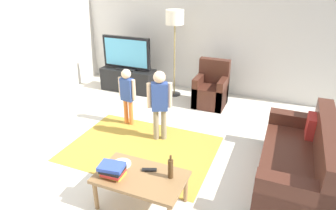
# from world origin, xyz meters

# --- Properties ---
(ground) EXTENTS (7.80, 7.80, 0.00)m
(ground) POSITION_xyz_m (0.00, 0.00, 0.00)
(ground) COLOR beige
(wall_back) EXTENTS (6.00, 0.12, 2.70)m
(wall_back) POSITION_xyz_m (0.00, 3.00, 1.35)
(wall_back) COLOR silver
(wall_back) RESTS_ON ground
(area_rug) EXTENTS (2.20, 1.60, 0.01)m
(area_rug) POSITION_xyz_m (-0.31, 0.27, 0.00)
(area_rug) COLOR #B28C33
(area_rug) RESTS_ON ground
(tv_stand) EXTENTS (1.20, 0.44, 0.50)m
(tv_stand) POSITION_xyz_m (-1.66, 2.30, 0.24)
(tv_stand) COLOR black
(tv_stand) RESTS_ON ground
(tv) EXTENTS (1.10, 0.28, 0.71)m
(tv) POSITION_xyz_m (-1.66, 2.28, 0.85)
(tv) COLOR black
(tv) RESTS_ON tv_stand
(couch) EXTENTS (0.80, 1.80, 0.86)m
(couch) POSITION_xyz_m (1.92, 0.33, 0.29)
(couch) COLOR #472319
(couch) RESTS_ON ground
(armchair) EXTENTS (0.60, 0.60, 0.90)m
(armchair) POSITION_xyz_m (0.25, 2.26, 0.30)
(armchair) COLOR #472319
(armchair) RESTS_ON ground
(floor_lamp) EXTENTS (0.36, 0.36, 1.78)m
(floor_lamp) POSITION_xyz_m (-0.62, 2.45, 1.54)
(floor_lamp) COLOR #262626
(floor_lamp) RESTS_ON ground
(child_near_tv) EXTENTS (0.34, 0.16, 1.01)m
(child_near_tv) POSITION_xyz_m (-0.87, 0.90, 0.61)
(child_near_tv) COLOR orange
(child_near_tv) RESTS_ON ground
(child_center) EXTENTS (0.36, 0.23, 1.15)m
(child_center) POSITION_xyz_m (-0.16, 0.65, 0.69)
(child_center) COLOR gray
(child_center) RESTS_ON ground
(coffee_table) EXTENTS (1.00, 0.60, 0.42)m
(coffee_table) POSITION_xyz_m (0.24, -0.78, 0.37)
(coffee_table) COLOR olive
(coffee_table) RESTS_ON ground
(book_stack) EXTENTS (0.30, 0.23, 0.14)m
(book_stack) POSITION_xyz_m (-0.05, -0.90, 0.49)
(book_stack) COLOR yellow
(book_stack) RESTS_ON coffee_table
(bottle) EXTENTS (0.06, 0.06, 0.29)m
(bottle) POSITION_xyz_m (0.56, -0.68, 0.54)
(bottle) COLOR #4C3319
(bottle) RESTS_ON coffee_table
(tv_remote) EXTENTS (0.18, 0.11, 0.02)m
(tv_remote) POSITION_xyz_m (0.29, -0.66, 0.43)
(tv_remote) COLOR black
(tv_remote) RESTS_ON coffee_table
(plate) EXTENTS (0.22, 0.22, 0.02)m
(plate) POSITION_xyz_m (-0.06, -0.68, 0.43)
(plate) COLOR white
(plate) RESTS_ON coffee_table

